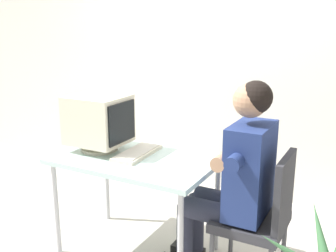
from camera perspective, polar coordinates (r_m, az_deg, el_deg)
ground_plane at (r=3.08m, az=-4.25°, el=-17.27°), size 12.00×12.00×0.00m
wall_back at (r=3.77m, az=11.14°, el=12.47°), size 8.00×0.10×3.00m
desk at (r=2.79m, az=-4.51°, el=-5.56°), size 1.10×0.71×0.73m
crt_monitor at (r=2.88m, az=-9.81°, el=0.83°), size 0.40×0.35×0.40m
keyboard at (r=2.80m, az=-4.40°, el=-3.83°), size 0.19×0.43×0.03m
office_chair at (r=2.56m, az=13.21°, el=-12.12°), size 0.42×0.42×0.88m
person_seated at (r=2.52m, az=9.57°, el=-6.89°), size 0.68×0.59×1.31m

